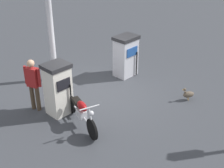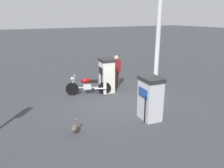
{
  "view_description": "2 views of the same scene",
  "coord_description": "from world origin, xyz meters",
  "views": [
    {
      "loc": [
        5.91,
        -6.83,
        5.19
      ],
      "look_at": [
        0.68,
        -0.32,
        0.74
      ],
      "focal_mm": 49.22,
      "sensor_mm": 36.0,
      "label": 1
    },
    {
      "loc": [
        4.35,
        7.43,
        3.53
      ],
      "look_at": [
        0.59,
        0.45,
        1.09
      ],
      "focal_mm": 35.63,
      "sensor_mm": 36.0,
      "label": 2
    }
  ],
  "objects": [
    {
      "name": "motorcycle_near_pump",
      "position": [
        0.69,
        -1.72,
        0.46
      ],
      "size": [
        1.96,
        0.97,
        0.94
      ],
      "color": "black",
      "rests_on": "ground"
    },
    {
      "name": "wandering_duck",
      "position": [
        2.44,
        1.44,
        0.22
      ],
      "size": [
        0.37,
        0.43,
        0.46
      ],
      "color": "brown",
      "rests_on": "ground"
    },
    {
      "name": "fuel_pump_near",
      "position": [
        -0.27,
        -1.67,
        0.82
      ],
      "size": [
        0.73,
        0.78,
        1.62
      ],
      "color": "silver",
      "rests_on": "ground"
    },
    {
      "name": "attendant_person",
      "position": [
        -0.99,
        -2.0,
        0.96
      ],
      "size": [
        0.57,
        0.29,
        1.67
      ],
      "color": "#473828",
      "rests_on": "ground"
    },
    {
      "name": "fuel_pump_far",
      "position": [
        -0.27,
        1.67,
        0.78
      ],
      "size": [
        0.75,
        0.92,
        1.54
      ],
      "color": "silver",
      "rests_on": "ground"
    },
    {
      "name": "ground_plane",
      "position": [
        0.0,
        0.0,
        0.0
      ],
      "size": [
        120.0,
        120.0,
        0.0
      ],
      "primitive_type": "plane",
      "color": "#383A3F"
    },
    {
      "name": "canopy_support_pole",
      "position": [
        -2.07,
        -0.25,
        2.17
      ],
      "size": [
        0.4,
        0.4,
        4.5
      ],
      "color": "silver",
      "rests_on": "ground"
    }
  ]
}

